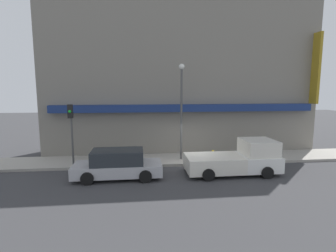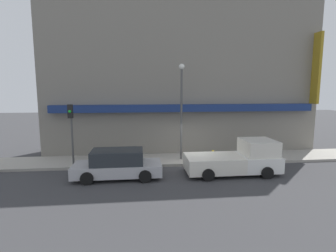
% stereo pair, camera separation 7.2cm
% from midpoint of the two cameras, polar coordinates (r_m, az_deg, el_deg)
% --- Properties ---
extents(ground_plane, '(80.00, 80.00, 0.00)m').
position_cam_midpoint_polar(ground_plane, '(16.41, 5.27, -8.68)').
color(ground_plane, '#38383A').
extents(sidewalk, '(36.00, 2.79, 0.17)m').
position_cam_midpoint_polar(sidewalk, '(17.70, 4.35, -7.14)').
color(sidewalk, '#9E998E').
rests_on(sidewalk, ground).
extents(building, '(19.80, 3.80, 11.74)m').
position_cam_midpoint_polar(building, '(19.95, 2.97, 11.31)').
color(building, gray).
rests_on(building, ground).
extents(pickup_truck, '(5.14, 2.31, 1.90)m').
position_cam_midpoint_polar(pickup_truck, '(15.30, 14.81, -6.98)').
color(pickup_truck, white).
rests_on(pickup_truck, ground).
extents(parked_car, '(4.64, 2.04, 1.52)m').
position_cam_midpoint_polar(parked_car, '(14.35, -11.02, -8.21)').
color(parked_car, '#ADADB2').
rests_on(parked_car, ground).
extents(fire_hydrant, '(0.18, 0.18, 0.64)m').
position_cam_midpoint_polar(fire_hydrant, '(17.32, 9.63, -6.21)').
color(fire_hydrant, yellow).
rests_on(fire_hydrant, sidewalk).
extents(street_lamp, '(0.36, 0.36, 6.11)m').
position_cam_midpoint_polar(street_lamp, '(16.73, 2.82, 5.38)').
color(street_lamp, '#4C4C4C').
rests_on(street_lamp, sidewalk).
extents(traffic_light, '(0.28, 0.42, 3.67)m').
position_cam_midpoint_polar(traffic_light, '(16.35, -20.45, 0.43)').
color(traffic_light, '#4C4C4C').
rests_on(traffic_light, sidewalk).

